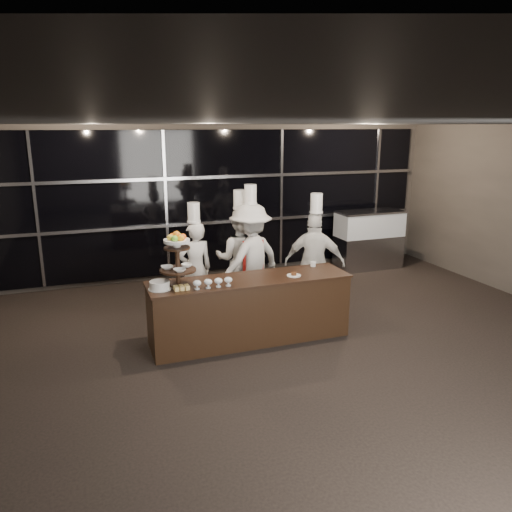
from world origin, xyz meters
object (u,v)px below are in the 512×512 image
object	(u,v)px
chef_c	(251,259)
chef_d	(315,262)
chef_a	(195,268)
display_case	(369,237)
chef_b	(240,258)
buffet_counter	(250,309)
display_stand	(177,255)
layer_cake	(160,285)

from	to	relation	value
chef_c	chef_d	size ratio (longest dim) A/B	1.07
chef_a	chef_c	size ratio (longest dim) A/B	0.88
display_case	chef_d	size ratio (longest dim) A/B	0.73
chef_b	chef_d	bearing A→B (deg)	-28.37
buffet_counter	chef_a	bearing A→B (deg)	112.40
display_stand	display_case	world-z (taller)	display_stand
chef_a	chef_c	xyz separation A→B (m)	(0.87, -0.16, 0.11)
chef_b	chef_c	bearing A→B (deg)	-69.22
buffet_counter	chef_c	xyz separation A→B (m)	(0.38, 1.04, 0.44)
display_stand	display_case	size ratio (longest dim) A/B	0.52
layer_cake	display_case	bearing A→B (deg)	29.20
layer_cake	display_stand	bearing A→B (deg)	10.99
display_case	layer_cake	bearing A→B (deg)	-150.80
display_case	chef_c	size ratio (longest dim) A/B	0.68
layer_cake	chef_c	world-z (taller)	chef_c
buffet_counter	chef_d	bearing A→B (deg)	27.73
chef_b	chef_d	world-z (taller)	chef_b
buffet_counter	display_stand	xyz separation A→B (m)	(-1.00, -0.00, 0.87)
buffet_counter	chef_b	bearing A→B (deg)	77.95
chef_d	layer_cake	bearing A→B (deg)	-163.72
buffet_counter	chef_c	distance (m)	1.19
chef_a	display_case	bearing A→B (deg)	19.73
chef_a	chef_c	world-z (taller)	chef_c
chef_d	display_stand	bearing A→B (deg)	-163.16
display_case	chef_b	size ratio (longest dim) A/B	0.71
display_stand	chef_b	world-z (taller)	chef_b
display_stand	chef_d	world-z (taller)	chef_d
layer_cake	chef_a	xyz separation A→B (m)	(0.76, 1.25, -0.17)
buffet_counter	chef_d	distance (m)	1.58
buffet_counter	chef_c	bearing A→B (deg)	70.11
layer_cake	chef_c	bearing A→B (deg)	33.67
display_stand	layer_cake	world-z (taller)	display_stand
layer_cake	chef_b	xyz separation A→B (m)	(1.53, 1.35, -0.12)
chef_a	chef_b	distance (m)	0.78
display_stand	display_case	xyz separation A→B (m)	(4.62, 2.67, -0.65)
display_case	chef_a	distance (m)	4.37
layer_cake	chef_a	bearing A→B (deg)	58.60
chef_c	chef_a	bearing A→B (deg)	169.46
layer_cake	chef_b	distance (m)	2.04
display_stand	chef_a	bearing A→B (deg)	67.13
display_case	chef_d	xyz separation A→B (m)	(-2.26, -1.96, 0.16)
display_case	chef_a	world-z (taller)	chef_a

